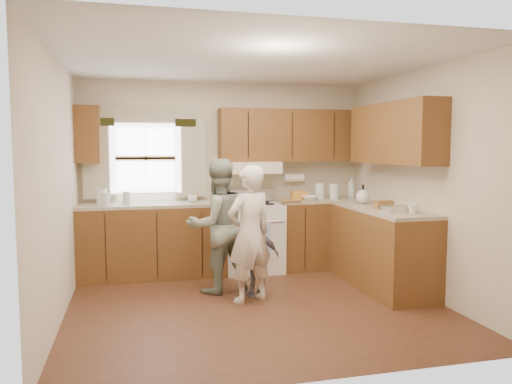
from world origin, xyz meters
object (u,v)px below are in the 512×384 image
object	(u,v)px
woman_left	(250,234)
child	(258,257)
stove	(252,236)
woman_right	(218,226)

from	to	relation	value
woman_left	child	world-z (taller)	woman_left
stove	woman_left	world-z (taller)	woman_left
woman_left	child	xyz separation A→B (m)	(0.13, 0.16, -0.30)
stove	woman_left	size ratio (longest dim) A/B	0.73
woman_left	woman_right	xyz separation A→B (m)	(-0.26, 0.45, 0.03)
stove	woman_left	distance (m)	1.35
stove	child	xyz separation A→B (m)	(-0.20, -1.12, -0.03)
woman_left	woman_right	world-z (taller)	woman_right
child	woman_right	bearing A→B (deg)	-45.46
stove	woman_right	xyz separation A→B (m)	(-0.60, -0.83, 0.29)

